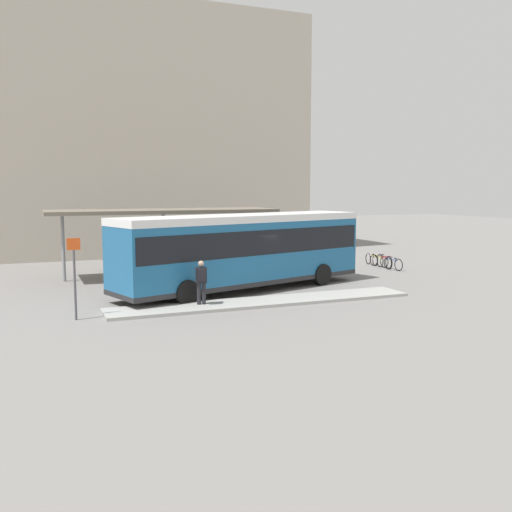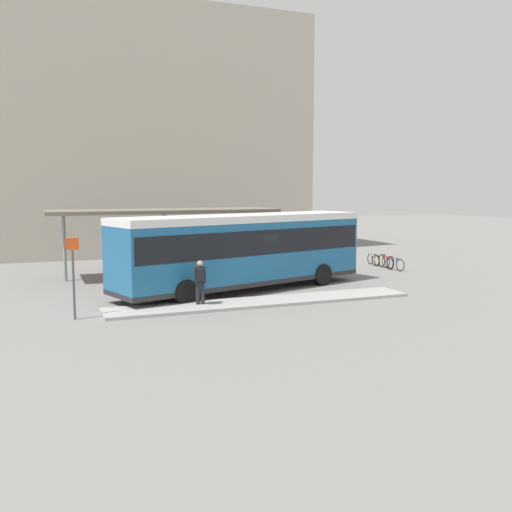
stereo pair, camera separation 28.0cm
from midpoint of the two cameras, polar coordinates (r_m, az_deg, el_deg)
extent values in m
plane|color=slate|center=(25.15, -0.94, -3.45)|extent=(120.00, 120.00, 0.00)
cube|color=#9E9E99|center=(22.31, 1.08, -4.60)|extent=(12.26, 1.80, 0.12)
cube|color=#1E6093|center=(24.89, -0.95, 0.72)|extent=(12.12, 5.87, 2.98)
cube|color=white|center=(24.79, -0.96, 3.80)|extent=(12.14, 5.90, 0.30)
cube|color=black|center=(24.85, -0.95, 1.54)|extent=(11.90, 5.83, 1.04)
cube|color=black|center=(28.85, 8.42, 2.19)|extent=(0.75, 2.22, 1.15)
cube|color=#28282B|center=(25.07, -0.95, -2.44)|extent=(12.13, 5.88, 0.20)
cylinder|color=black|center=(28.32, 3.49, -1.30)|extent=(1.03, 0.56, 0.99)
cylinder|color=black|center=(26.61, 6.95, -1.86)|extent=(1.03, 0.56, 0.99)
cylinder|color=black|center=(24.05, -9.69, -2.81)|extent=(1.03, 0.56, 0.99)
cylinder|color=black|center=(22.02, -6.67, -3.64)|extent=(1.03, 0.56, 0.99)
cylinder|color=#232328|center=(21.57, -5.46, -3.77)|extent=(0.15, 0.15, 0.81)
cylinder|color=#232328|center=(21.59, -4.98, -3.75)|extent=(0.15, 0.15, 0.81)
cube|color=black|center=(21.46, -5.24, -1.91)|extent=(0.43, 0.28, 0.61)
cube|color=black|center=(21.25, -5.18, -1.91)|extent=(0.33, 0.24, 0.46)
sphere|color=tan|center=(21.40, -5.26, -0.76)|extent=(0.22, 0.22, 0.22)
torus|color=black|center=(32.64, 13.44, -0.69)|extent=(0.09, 0.68, 0.68)
torus|color=black|center=(31.93, 14.47, -0.89)|extent=(0.09, 0.68, 0.68)
cylinder|color=#2847AD|center=(32.26, 13.96, -0.40)|extent=(0.08, 0.72, 0.04)
cylinder|color=#2847AD|center=(32.14, 14.14, -0.53)|extent=(0.04, 0.04, 0.33)
cube|color=black|center=(32.12, 14.15, -0.23)|extent=(0.08, 0.18, 0.04)
cylinder|color=#2847AD|center=(32.53, 13.56, -0.19)|extent=(0.48, 0.06, 0.03)
torus|color=black|center=(32.36, 13.55, -0.68)|extent=(0.14, 0.77, 0.77)
torus|color=black|center=(33.28, 12.71, -0.46)|extent=(0.14, 0.77, 0.77)
cylinder|color=red|center=(32.79, 13.13, -0.14)|extent=(0.14, 0.81, 0.04)
cylinder|color=red|center=(32.96, 12.98, -0.21)|extent=(0.04, 0.04, 0.38)
cube|color=black|center=(32.94, 12.99, 0.12)|extent=(0.09, 0.19, 0.04)
cylinder|color=red|center=(32.41, 13.48, -0.06)|extent=(0.48, 0.09, 0.03)
torus|color=black|center=(33.81, 12.10, -0.44)|extent=(0.14, 0.65, 0.65)
torus|color=black|center=(33.17, 13.11, -0.60)|extent=(0.14, 0.65, 0.65)
cylinder|color=gold|center=(33.46, 12.61, -0.16)|extent=(0.14, 0.68, 0.04)
cylinder|color=gold|center=(33.35, 12.79, -0.27)|extent=(0.04, 0.04, 0.32)
cube|color=black|center=(33.33, 12.80, 0.00)|extent=(0.10, 0.19, 0.04)
cylinder|color=gold|center=(33.71, 12.21, 0.03)|extent=(0.48, 0.10, 0.03)
torus|color=black|center=(34.47, 11.57, -0.27)|extent=(0.13, 0.67, 0.67)
torus|color=black|center=(33.67, 12.24, -0.45)|extent=(0.13, 0.67, 0.67)
cylinder|color=silver|center=(34.04, 11.91, 0.00)|extent=(0.13, 0.71, 0.04)
cylinder|color=silver|center=(33.90, 12.03, -0.12)|extent=(0.04, 0.04, 0.33)
cube|color=black|center=(33.88, 12.03, 0.16)|extent=(0.09, 0.19, 0.04)
cylinder|color=silver|center=(34.36, 11.65, 0.20)|extent=(0.48, 0.09, 0.03)
cube|color=#706656|center=(29.49, -8.90, 4.46)|extent=(11.52, 3.37, 0.18)
cylinder|color=gray|center=(28.93, -18.34, 0.77)|extent=(0.16, 0.16, 3.23)
cylinder|color=gray|center=(31.05, 0.01, 1.49)|extent=(0.16, 0.16, 3.23)
cylinder|color=gray|center=(29.61, -8.84, 1.16)|extent=(0.16, 0.16, 3.23)
cylinder|color=slate|center=(27.34, -4.50, -2.05)|extent=(0.66, 0.66, 0.56)
sphere|color=#286B2D|center=(27.26, -4.52, -0.88)|extent=(0.75, 0.75, 0.75)
cylinder|color=#4C4C51|center=(20.30, -17.39, -2.77)|extent=(0.08, 0.08, 2.40)
cube|color=#D84C19|center=(20.13, -17.53, 1.17)|extent=(0.44, 0.03, 0.40)
cube|color=#B2A899|center=(43.60, -15.38, 11.52)|extent=(28.48, 12.60, 16.56)
camera|label=1|loc=(0.14, -89.68, 0.04)|focal=40.00mm
camera|label=2|loc=(0.14, 90.32, -0.04)|focal=40.00mm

